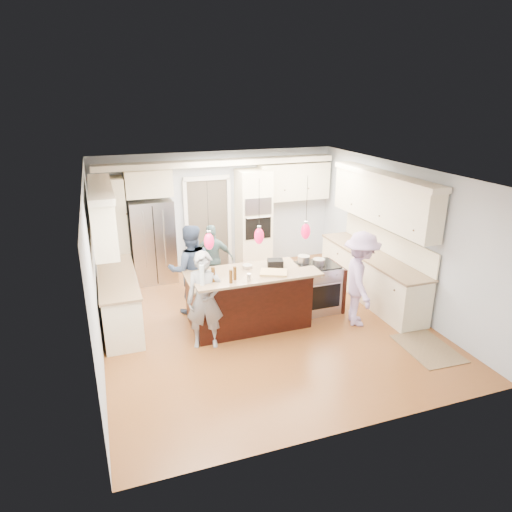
{
  "coord_description": "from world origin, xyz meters",
  "views": [
    {
      "loc": [
        -2.53,
        -6.9,
        3.91
      ],
      "look_at": [
        0.0,
        0.35,
        1.15
      ],
      "focal_mm": 32.0,
      "sensor_mm": 36.0,
      "label": 1
    }
  ],
  "objects_px": {
    "island_range": "(318,287)",
    "person_bar_end": "(205,300)",
    "person_far_left": "(191,270)",
    "kitchen_island": "(248,298)",
    "refrigerator": "(153,241)"
  },
  "relations": [
    {
      "from": "refrigerator",
      "to": "kitchen_island",
      "type": "xyz_separation_m",
      "value": [
        1.3,
        -2.57,
        -0.42
      ]
    },
    {
      "from": "island_range",
      "to": "person_bar_end",
      "type": "relative_size",
      "value": 0.57
    },
    {
      "from": "person_far_left",
      "to": "island_range",
      "type": "bearing_deg",
      "value": 166.52
    },
    {
      "from": "person_bar_end",
      "to": "island_range",
      "type": "bearing_deg",
      "value": 28.36
    },
    {
      "from": "kitchen_island",
      "to": "person_bar_end",
      "type": "xyz_separation_m",
      "value": [
        -0.89,
        -0.52,
        0.32
      ]
    },
    {
      "from": "kitchen_island",
      "to": "person_far_left",
      "type": "xyz_separation_m",
      "value": [
        -0.85,
        0.78,
        0.36
      ]
    },
    {
      "from": "person_bar_end",
      "to": "kitchen_island",
      "type": "bearing_deg",
      "value": 44.21
    },
    {
      "from": "person_bar_end",
      "to": "person_far_left",
      "type": "distance_m",
      "value": 1.3
    },
    {
      "from": "island_range",
      "to": "person_far_left",
      "type": "xyz_separation_m",
      "value": [
        -2.26,
        0.7,
        0.39
      ]
    },
    {
      "from": "refrigerator",
      "to": "person_bar_end",
      "type": "distance_m",
      "value": 3.12
    },
    {
      "from": "kitchen_island",
      "to": "person_far_left",
      "type": "bearing_deg",
      "value": 137.6
    },
    {
      "from": "kitchen_island",
      "to": "person_far_left",
      "type": "distance_m",
      "value": 1.21
    },
    {
      "from": "refrigerator",
      "to": "person_bar_end",
      "type": "relative_size",
      "value": 1.12
    },
    {
      "from": "island_range",
      "to": "person_bar_end",
      "type": "bearing_deg",
      "value": -165.4
    },
    {
      "from": "refrigerator",
      "to": "kitchen_island",
      "type": "relative_size",
      "value": 0.86
    }
  ]
}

